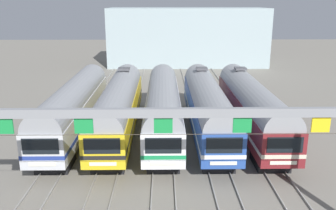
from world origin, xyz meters
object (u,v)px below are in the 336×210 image
object	(u,v)px
commuter_train_white	(163,105)
commuter_train_blue	(207,105)
commuter_train_maroon	(251,105)
commuter_train_silver	(74,106)
catenary_gantry	(163,133)
commuter_train_yellow	(119,105)

from	to	relation	value
commuter_train_white	commuter_train_blue	bearing A→B (deg)	0.07
commuter_train_blue	commuter_train_maroon	world-z (taller)	same
commuter_train_silver	commuter_train_blue	world-z (taller)	commuter_train_blue
commuter_train_blue	catenary_gantry	size ratio (longest dim) A/B	0.88
commuter_train_silver	catenary_gantry	distance (m)	15.71
commuter_train_silver	commuter_train_yellow	world-z (taller)	commuter_train_yellow
commuter_train_silver	commuter_train_maroon	xyz separation A→B (m)	(15.26, 0.00, 0.00)
commuter_train_yellow	commuter_train_white	distance (m)	3.81
commuter_train_blue	catenary_gantry	xyz separation A→B (m)	(-3.81, -13.50, 2.53)
commuter_train_white	commuter_train_maroon	world-z (taller)	commuter_train_maroon
commuter_train_white	catenary_gantry	distance (m)	13.73
commuter_train_blue	commuter_train_maroon	distance (m)	3.81
commuter_train_silver	commuter_train_blue	xyz separation A→B (m)	(11.44, 0.00, 0.00)
commuter_train_yellow	commuter_train_maroon	bearing A→B (deg)	0.00
commuter_train_white	commuter_train_yellow	bearing A→B (deg)	179.93
commuter_train_yellow	commuter_train_maroon	world-z (taller)	same
catenary_gantry	commuter_train_silver	bearing A→B (deg)	119.48
commuter_train_silver	commuter_train_white	xyz separation A→B (m)	(7.63, 0.00, 0.00)
commuter_train_silver	commuter_train_yellow	distance (m)	3.81
commuter_train_white	commuter_train_blue	distance (m)	3.81
commuter_train_silver	commuter_train_white	world-z (taller)	same
commuter_train_yellow	commuter_train_maroon	distance (m)	11.44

